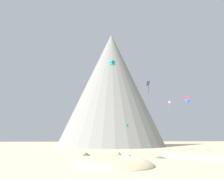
% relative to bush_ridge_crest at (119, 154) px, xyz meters
% --- Properties ---
extents(ground_plane, '(400.00, 400.00, 0.00)m').
position_rel_bush_ridge_crest_xyz_m(ground_plane, '(-0.52, -20.13, -0.52)').
color(ground_plane, beige).
extents(dune_foreground_left, '(23.10, 26.95, 1.97)m').
position_rel_bush_ridge_crest_xyz_m(dune_foreground_left, '(19.78, -2.20, -0.52)').
color(dune_foreground_left, beige).
rests_on(dune_foreground_left, ground_plane).
extents(dune_foreground_right, '(19.81, 20.43, 3.09)m').
position_rel_bush_ridge_crest_xyz_m(dune_foreground_right, '(-3.60, -17.42, -0.52)').
color(dune_foreground_right, '#CCBA8E').
rests_on(dune_foreground_right, ground_plane).
extents(bush_ridge_crest, '(1.68, 1.68, 1.04)m').
position_rel_bush_ridge_crest_xyz_m(bush_ridge_crest, '(0.00, 0.00, 0.00)').
color(bush_ridge_crest, '#568442').
rests_on(bush_ridge_crest, ground_plane).
extents(bush_mid_center, '(3.53, 3.53, 0.42)m').
position_rel_bush_ridge_crest_xyz_m(bush_mid_center, '(8.63, -6.88, -0.31)').
color(bush_mid_center, '#477238').
rests_on(bush_mid_center, ground_plane).
extents(bush_far_right, '(2.91, 2.91, 0.76)m').
position_rel_bush_ridge_crest_xyz_m(bush_far_right, '(-8.47, 1.36, -0.14)').
color(bush_far_right, '#386633').
rests_on(bush_far_right, ground_plane).
extents(bush_scatter_east, '(2.01, 2.01, 1.00)m').
position_rel_bush_ridge_crest_xyz_m(bush_scatter_east, '(1.23, -8.96, -0.02)').
color(bush_scatter_east, '#386633').
rests_on(bush_scatter_east, ground_plane).
extents(rock_massif, '(76.61, 76.61, 66.97)m').
position_rel_bush_ridge_crest_xyz_m(rock_massif, '(4.46, 58.64, 30.79)').
color(rock_massif, gray).
rests_on(rock_massif, ground_plane).
extents(kite_green_low, '(0.62, 0.61, 4.66)m').
position_rel_bush_ridge_crest_xyz_m(kite_green_low, '(3.88, 9.26, 6.92)').
color(kite_green_low, green).
extents(kite_red_mid, '(0.94, 1.89, 3.99)m').
position_rel_bush_ridge_crest_xyz_m(kite_red_mid, '(22.63, 5.68, 15.75)').
color(kite_red_mid, red).
extents(kite_pink_mid, '(1.13, 1.13, 4.36)m').
position_rel_bush_ridge_crest_xyz_m(kite_pink_mid, '(18.96, 10.84, 15.65)').
color(kite_pink_mid, pink).
extents(kite_black_mid, '(1.02, 0.87, 4.07)m').
position_rel_bush_ridge_crest_xyz_m(kite_black_mid, '(10.38, 6.34, 20.64)').
color(kite_black_mid, black).
extents(kite_teal_high, '(1.91, 1.93, 1.57)m').
position_rel_bush_ridge_crest_xyz_m(kite_teal_high, '(-0.84, 9.38, 28.66)').
color(kite_teal_high, teal).
extents(kite_blue_mid, '(1.60, 1.32, 5.29)m').
position_rel_bush_ridge_crest_xyz_m(kite_blue_mid, '(21.23, 2.74, 14.73)').
color(kite_blue_mid, blue).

